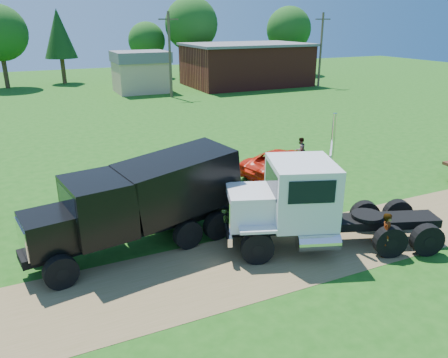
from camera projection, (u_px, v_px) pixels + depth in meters
name	position (u px, v px, depth m)	size (l,w,h in m)	color
ground	(314.00, 248.00, 16.68)	(140.00, 140.00, 0.00)	#194C10
dirt_track	(314.00, 248.00, 16.68)	(120.00, 4.20, 0.01)	brown
white_semi_tractor	(303.00, 204.00, 16.31)	(8.41, 5.14, 5.00)	black
black_dump_truck	(143.00, 199.00, 16.20)	(8.32, 3.67, 3.53)	black
orange_pickup	(284.00, 163.00, 24.16)	(2.40, 5.20, 1.45)	red
spectator_a	(386.00, 235.00, 15.85)	(0.62, 0.41, 1.70)	#999999
spectator_b	(300.00, 150.00, 26.43)	(0.74, 0.58, 1.53)	#999999
brick_building	(246.00, 64.00, 56.93)	(15.40, 10.40, 5.30)	maroon
tan_shed	(141.00, 71.00, 51.47)	(6.20, 5.40, 4.70)	tan
utility_poles	(170.00, 53.00, 47.22)	(42.20, 0.28, 9.00)	brown
tree_row	(118.00, 30.00, 58.28)	(56.78, 11.91, 11.34)	#372916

